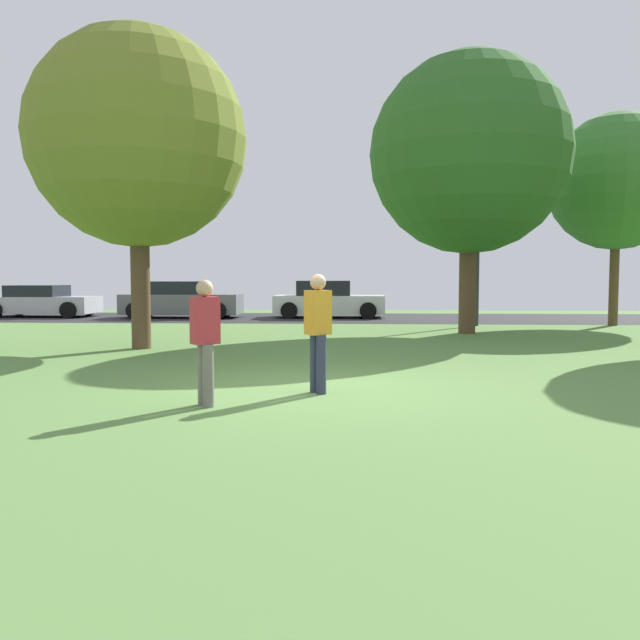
{
  "coord_description": "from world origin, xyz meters",
  "views": [
    {
      "loc": [
        0.6,
        -9.2,
        1.61
      ],
      "look_at": [
        0.0,
        2.11,
        0.85
      ],
      "focal_mm": 36.35,
      "sensor_mm": 36.0,
      "label": 1
    }
  ],
  "objects_px": {
    "oak_tree_right": "(469,154)",
    "parked_car_grey": "(181,301)",
    "parked_car_silver": "(42,302)",
    "street_lamp_post": "(477,257)",
    "parked_car_white": "(328,301)",
    "person_thrower": "(205,337)",
    "maple_tree_far": "(138,139)",
    "birch_tree_lone": "(617,182)",
    "person_catcher": "(318,328)"
  },
  "relations": [
    {
      "from": "parked_car_grey",
      "to": "street_lamp_post",
      "type": "distance_m",
      "value": 11.5
    },
    {
      "from": "parked_car_silver",
      "to": "maple_tree_far",
      "type": "bearing_deg",
      "value": -55.04
    },
    {
      "from": "oak_tree_right",
      "to": "person_thrower",
      "type": "relative_size",
      "value": 4.98
    },
    {
      "from": "parked_car_silver",
      "to": "person_catcher",
      "type": "bearing_deg",
      "value": -53.86
    },
    {
      "from": "birch_tree_lone",
      "to": "person_catcher",
      "type": "relative_size",
      "value": 4.2
    },
    {
      "from": "street_lamp_post",
      "to": "person_thrower",
      "type": "bearing_deg",
      "value": -113.42
    },
    {
      "from": "person_thrower",
      "to": "parked_car_white",
      "type": "height_order",
      "value": "person_thrower"
    },
    {
      "from": "person_thrower",
      "to": "parked_car_silver",
      "type": "height_order",
      "value": "person_thrower"
    },
    {
      "from": "person_thrower",
      "to": "parked_car_grey",
      "type": "height_order",
      "value": "person_thrower"
    },
    {
      "from": "person_thrower",
      "to": "person_catcher",
      "type": "distance_m",
      "value": 1.66
    },
    {
      "from": "maple_tree_far",
      "to": "oak_tree_right",
      "type": "height_order",
      "value": "oak_tree_right"
    },
    {
      "from": "person_catcher",
      "to": "parked_car_white",
      "type": "height_order",
      "value": "person_catcher"
    },
    {
      "from": "person_thrower",
      "to": "street_lamp_post",
      "type": "bearing_deg",
      "value": 31.08
    },
    {
      "from": "oak_tree_right",
      "to": "street_lamp_post",
      "type": "xyz_separation_m",
      "value": [
        0.79,
        2.81,
        -2.78
      ]
    },
    {
      "from": "birch_tree_lone",
      "to": "person_catcher",
      "type": "bearing_deg",
      "value": -124.91
    },
    {
      "from": "parked_car_grey",
      "to": "parked_car_white",
      "type": "xyz_separation_m",
      "value": [
        5.76,
        0.47,
        0.0
      ]
    },
    {
      "from": "oak_tree_right",
      "to": "parked_car_silver",
      "type": "height_order",
      "value": "oak_tree_right"
    },
    {
      "from": "person_catcher",
      "to": "street_lamp_post",
      "type": "height_order",
      "value": "street_lamp_post"
    },
    {
      "from": "person_thrower",
      "to": "parked_car_white",
      "type": "xyz_separation_m",
      "value": [
        0.82,
        17.61,
        -0.2
      ]
    },
    {
      "from": "oak_tree_right",
      "to": "parked_car_grey",
      "type": "height_order",
      "value": "oak_tree_right"
    },
    {
      "from": "birch_tree_lone",
      "to": "parked_car_grey",
      "type": "relative_size",
      "value": 1.51
    },
    {
      "from": "person_thrower",
      "to": "person_catcher",
      "type": "xyz_separation_m",
      "value": [
        1.35,
        0.96,
        0.05
      ]
    },
    {
      "from": "street_lamp_post",
      "to": "birch_tree_lone",
      "type": "bearing_deg",
      "value": 5.28
    },
    {
      "from": "maple_tree_far",
      "to": "street_lamp_post",
      "type": "relative_size",
      "value": 1.56
    },
    {
      "from": "person_thrower",
      "to": "parked_car_grey",
      "type": "bearing_deg",
      "value": 70.6
    },
    {
      "from": "maple_tree_far",
      "to": "birch_tree_lone",
      "type": "bearing_deg",
      "value": 29.64
    },
    {
      "from": "person_catcher",
      "to": "parked_car_grey",
      "type": "height_order",
      "value": "person_catcher"
    },
    {
      "from": "parked_car_silver",
      "to": "street_lamp_post",
      "type": "relative_size",
      "value": 0.93
    },
    {
      "from": "parked_car_grey",
      "to": "street_lamp_post",
      "type": "relative_size",
      "value": 1.02
    },
    {
      "from": "maple_tree_far",
      "to": "parked_car_silver",
      "type": "distance_m",
      "value": 14.17
    },
    {
      "from": "oak_tree_right",
      "to": "street_lamp_post",
      "type": "height_order",
      "value": "oak_tree_right"
    },
    {
      "from": "person_thrower",
      "to": "parked_car_white",
      "type": "distance_m",
      "value": 17.63
    },
    {
      "from": "maple_tree_far",
      "to": "street_lamp_post",
      "type": "bearing_deg",
      "value": 39.21
    },
    {
      "from": "birch_tree_lone",
      "to": "person_thrower",
      "type": "relative_size",
      "value": 4.4
    },
    {
      "from": "parked_car_white",
      "to": "birch_tree_lone",
      "type": "bearing_deg",
      "value": -21.04
    },
    {
      "from": "person_catcher",
      "to": "parked_car_white",
      "type": "xyz_separation_m",
      "value": [
        -0.53,
        16.64,
        -0.25
      ]
    },
    {
      "from": "birch_tree_lone",
      "to": "parked_car_white",
      "type": "relative_size",
      "value": 1.61
    },
    {
      "from": "birch_tree_lone",
      "to": "person_catcher",
      "type": "distance_m",
      "value": 16.25
    },
    {
      "from": "oak_tree_right",
      "to": "person_catcher",
      "type": "xyz_separation_m",
      "value": [
        -3.71,
        -9.73,
        -4.12
      ]
    },
    {
      "from": "oak_tree_right",
      "to": "person_thrower",
      "type": "bearing_deg",
      "value": -115.3
    },
    {
      "from": "maple_tree_far",
      "to": "parked_car_silver",
      "type": "height_order",
      "value": "maple_tree_far"
    },
    {
      "from": "birch_tree_lone",
      "to": "person_thrower",
      "type": "xyz_separation_m",
      "value": [
        -10.39,
        -13.92,
        -3.83
      ]
    },
    {
      "from": "person_thrower",
      "to": "parked_car_grey",
      "type": "distance_m",
      "value": 17.84
    },
    {
      "from": "oak_tree_right",
      "to": "street_lamp_post",
      "type": "bearing_deg",
      "value": 74.25
    },
    {
      "from": "maple_tree_far",
      "to": "birch_tree_lone",
      "type": "height_order",
      "value": "maple_tree_far"
    },
    {
      "from": "street_lamp_post",
      "to": "parked_car_grey",
      "type": "bearing_deg",
      "value": 161.4
    },
    {
      "from": "parked_car_silver",
      "to": "parked_car_white",
      "type": "distance_m",
      "value": 11.53
    },
    {
      "from": "parked_car_silver",
      "to": "parked_car_white",
      "type": "relative_size",
      "value": 0.98
    },
    {
      "from": "birch_tree_lone",
      "to": "parked_car_grey",
      "type": "distance_m",
      "value": 16.18
    },
    {
      "from": "parked_car_grey",
      "to": "parked_car_white",
      "type": "bearing_deg",
      "value": 4.68
    }
  ]
}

